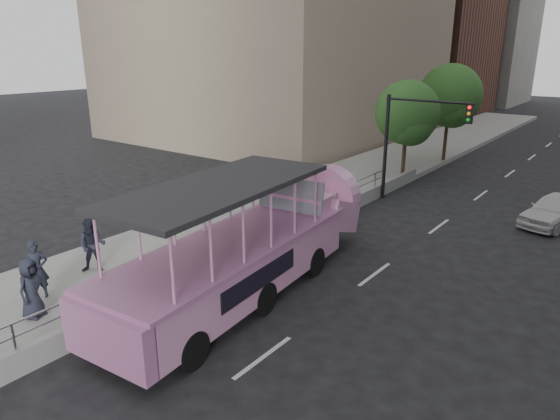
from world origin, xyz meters
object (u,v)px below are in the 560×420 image
at_px(pedestrian_mid, 93,245).
at_px(street_tree_near, 408,115).
at_px(car, 555,210).
at_px(traffic_signal, 410,132).
at_px(pedestrian_far, 31,288).
at_px(pedestrian_near, 37,270).
at_px(parking_sign, 281,209).
at_px(street_tree_far, 451,98).
at_px(duck_boat, 254,246).

height_order(pedestrian_mid, street_tree_near, street_tree_near).
distance_m(car, pedestrian_mid, 18.72).
xyz_separation_m(traffic_signal, street_tree_near, (-1.60, 3.43, 0.32)).
distance_m(pedestrian_far, traffic_signal, 17.59).
relative_size(pedestrian_near, pedestrian_mid, 0.98).
bearing_deg(traffic_signal, parking_sign, -95.78).
bearing_deg(parking_sign, traffic_signal, 84.22).
height_order(pedestrian_mid, pedestrian_far, pedestrian_mid).
bearing_deg(street_tree_near, pedestrian_far, -94.45).
bearing_deg(street_tree_far, pedestrian_near, -96.13).
xyz_separation_m(pedestrian_near, parking_sign, (3.27, 7.45, 0.59)).
bearing_deg(traffic_signal, pedestrian_far, -100.57).
bearing_deg(duck_boat, pedestrian_near, -130.97).
distance_m(duck_boat, car, 13.96).
bearing_deg(pedestrian_mid, traffic_signal, 29.75).
height_order(pedestrian_near, parking_sign, parking_sign).
distance_m(pedestrian_mid, traffic_signal, 15.29).
bearing_deg(car, street_tree_far, 146.37).
height_order(duck_boat, traffic_signal, traffic_signal).
xyz_separation_m(parking_sign, traffic_signal, (0.91, 9.01, 1.73)).
bearing_deg(pedestrian_far, pedestrian_near, 35.83).
height_order(car, traffic_signal, traffic_signal).
relative_size(pedestrian_near, pedestrian_far, 1.04).
bearing_deg(pedestrian_mid, pedestrian_far, -107.39).
xyz_separation_m(pedestrian_far, parking_sign, (2.29, 8.13, 0.62)).
height_order(duck_boat, pedestrian_far, duck_boat).
bearing_deg(duck_boat, street_tree_far, 93.82).
xyz_separation_m(street_tree_near, street_tree_far, (0.20, 6.00, 0.49)).
bearing_deg(car, pedestrian_far, -104.53).
relative_size(duck_boat, pedestrian_mid, 6.38).
relative_size(pedestrian_far, parking_sign, 0.60).
relative_size(duck_boat, parking_sign, 4.08).
distance_m(car, parking_sign, 12.27).
bearing_deg(parking_sign, street_tree_near, 93.15).
bearing_deg(duck_boat, pedestrian_far, -120.23).
bearing_deg(parking_sign, pedestrian_near, -113.68).
distance_m(pedestrian_mid, street_tree_near, 18.28).
bearing_deg(car, street_tree_near, 175.46).
distance_m(car, pedestrian_far, 20.31).
bearing_deg(parking_sign, street_tree_far, 91.51).
bearing_deg(pedestrian_far, duck_boat, -49.75).
height_order(pedestrian_near, street_tree_near, street_tree_near).
xyz_separation_m(pedestrian_near, pedestrian_far, (0.98, -0.68, -0.03)).
height_order(parking_sign, street_tree_far, street_tree_far).
bearing_deg(pedestrian_far, street_tree_far, -23.39).
bearing_deg(pedestrian_near, pedestrian_far, -91.59).
distance_m(car, traffic_signal, 7.16).
bearing_deg(pedestrian_near, street_tree_near, 25.67).
distance_m(pedestrian_near, pedestrian_far, 1.19).
bearing_deg(street_tree_near, pedestrian_mid, -99.21).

